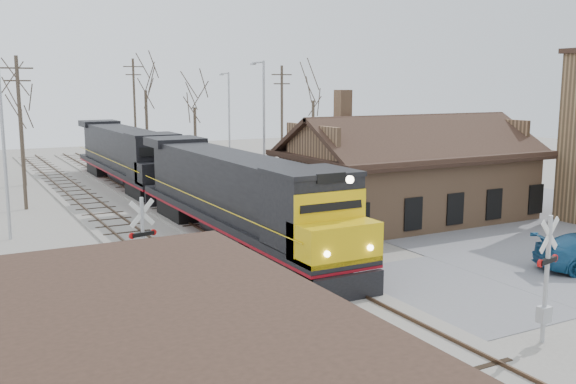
% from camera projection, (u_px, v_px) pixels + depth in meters
% --- Properties ---
extents(ground, '(140.00, 140.00, 0.00)m').
position_uv_depth(ground, '(359.00, 309.00, 23.74)').
color(ground, gray).
rests_on(ground, ground).
extents(road, '(60.00, 9.00, 0.03)m').
position_uv_depth(road, '(359.00, 309.00, 23.73)').
color(road, slate).
rests_on(road, ground).
extents(track_main, '(3.40, 90.00, 0.24)m').
position_uv_depth(track_main, '(210.00, 228.00, 36.74)').
color(track_main, gray).
rests_on(track_main, ground).
extents(track_siding, '(3.40, 90.00, 0.24)m').
position_uv_depth(track_siding, '(132.00, 237.00, 34.63)').
color(track_siding, gray).
rests_on(track_siding, ground).
extents(depot, '(15.20, 9.31, 7.90)m').
position_uv_depth(depot, '(410.00, 180.00, 39.37)').
color(depot, '#8F694A').
rests_on(depot, ground).
extents(locomotive_lead, '(3.26, 21.83, 4.85)m').
position_uv_depth(locomotive_lead, '(238.00, 197.00, 32.77)').
color(locomotive_lead, black).
rests_on(locomotive_lead, ground).
extents(locomotive_trailing, '(3.26, 21.83, 4.59)m').
position_uv_depth(locomotive_trailing, '(127.00, 155.00, 51.95)').
color(locomotive_trailing, black).
rests_on(locomotive_trailing, ground).
extents(crossbuck_near, '(1.18, 0.35, 4.18)m').
position_uv_depth(crossbuck_near, '(546.00, 284.00, 20.37)').
color(crossbuck_near, '#A5A8AD').
rests_on(crossbuck_near, ground).
extents(crossbuck_far, '(1.14, 0.35, 4.04)m').
position_uv_depth(crossbuck_far, '(144.00, 253.00, 24.36)').
color(crossbuck_far, '#A5A8AD').
rests_on(crossbuck_far, ground).
extents(streetlight_a, '(0.25, 2.04, 9.84)m').
position_uv_depth(streetlight_a, '(3.00, 138.00, 33.62)').
color(streetlight_a, '#A5A8AD').
rests_on(streetlight_a, ground).
extents(streetlight_b, '(0.25, 2.04, 9.85)m').
position_uv_depth(streetlight_b, '(263.00, 124.00, 45.43)').
color(streetlight_b, '#A5A8AD').
rests_on(streetlight_b, ground).
extents(streetlight_c, '(0.25, 2.04, 9.33)m').
position_uv_depth(streetlight_c, '(229.00, 117.00, 60.28)').
color(streetlight_c, '#A5A8AD').
rests_on(streetlight_c, ground).
extents(utility_pole_a, '(2.00, 0.24, 10.05)m').
position_uv_depth(utility_pole_a, '(21.00, 130.00, 41.81)').
color(utility_pole_a, '#382D23').
rests_on(utility_pole_a, ground).
extents(utility_pole_b, '(2.00, 0.24, 10.79)m').
position_uv_depth(utility_pole_b, '(135.00, 110.00, 65.31)').
color(utility_pole_b, '#382D23').
rests_on(utility_pole_b, ground).
extents(utility_pole_c, '(2.00, 0.24, 9.87)m').
position_uv_depth(utility_pole_c, '(282.00, 119.00, 57.45)').
color(utility_pole_c, '#382D23').
rests_on(utility_pole_c, ground).
extents(tree_b, '(4.19, 4.19, 10.26)m').
position_uv_depth(tree_b, '(19.00, 96.00, 51.60)').
color(tree_b, '#382D23').
rests_on(tree_b, ground).
extents(tree_c, '(5.09, 5.09, 12.46)m').
position_uv_depth(tree_c, '(145.00, 78.00, 65.97)').
color(tree_c, '#382D23').
rests_on(tree_c, ground).
extents(tree_d, '(3.96, 3.96, 9.71)m').
position_uv_depth(tree_d, '(194.00, 98.00, 63.96)').
color(tree_d, '#382D23').
rests_on(tree_d, ground).
extents(tree_e, '(4.36, 4.36, 10.69)m').
position_uv_depth(tree_e, '(313.00, 90.00, 67.06)').
color(tree_e, '#382D23').
rests_on(tree_e, ground).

